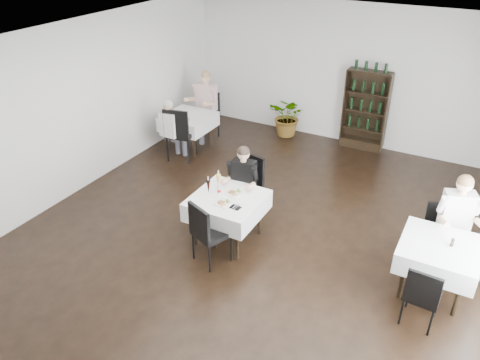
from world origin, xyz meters
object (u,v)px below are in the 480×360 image
at_px(wine_shelf, 365,111).
at_px(diner_main, 242,180).
at_px(potted_tree, 289,117).
at_px(main_table, 227,205).

relative_size(wine_shelf, diner_main, 1.29).
xyz_separation_m(wine_shelf, potted_tree, (-1.67, -0.16, -0.38)).
height_order(wine_shelf, main_table, wine_shelf).
xyz_separation_m(potted_tree, diner_main, (0.73, -3.62, 0.32)).
height_order(wine_shelf, diner_main, wine_shelf).
height_order(potted_tree, diner_main, diner_main).
bearing_deg(potted_tree, main_table, -79.44).
xyz_separation_m(wine_shelf, diner_main, (-0.94, -3.78, -0.06)).
relative_size(main_table, potted_tree, 1.11).
distance_m(main_table, potted_tree, 4.23).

